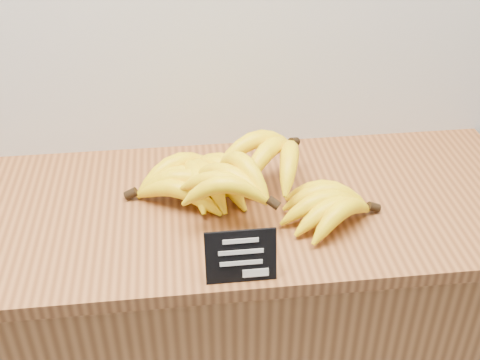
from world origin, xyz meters
name	(u,v)px	position (x,y,z in m)	size (l,w,h in m)	color
counter	(238,349)	(-0.14, 2.75, 0.45)	(1.29, 0.50, 0.90)	#A06433
counter_top	(237,207)	(-0.14, 2.75, 0.92)	(1.31, 0.54, 0.03)	#94592D
chalkboard_sign	(241,257)	(-0.16, 2.51, 0.98)	(0.13, 0.01, 0.10)	black
banana_pile	(246,181)	(-0.12, 2.74, 0.99)	(0.53, 0.38, 0.13)	yellow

